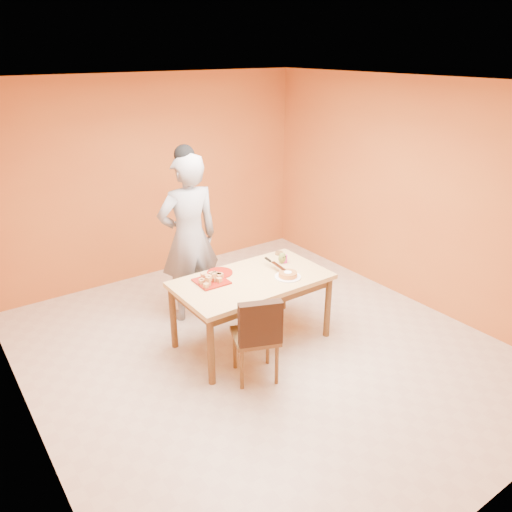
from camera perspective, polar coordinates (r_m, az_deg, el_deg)
floor at (r=5.42m, az=0.60°, el=-10.64°), size 5.00×5.00×0.00m
ceiling at (r=4.53m, az=0.74°, el=19.15°), size 5.00×5.00×0.00m
wall_back at (r=6.90m, az=-11.76°, el=8.63°), size 4.50×0.00×4.50m
wall_left at (r=4.03m, az=-26.28°, el=-3.76°), size 0.00×5.00×5.00m
wall_right at (r=6.34m, az=17.48°, el=6.79°), size 0.00×5.00×5.00m
dining_table at (r=5.24m, az=-0.48°, el=-3.50°), size 1.60×0.90×0.76m
dining_chair at (r=4.77m, az=0.06°, el=-8.99°), size 0.56×0.62×0.91m
pastry_pile at (r=5.11m, az=-5.14°, el=-2.36°), size 0.28×0.28×0.09m
person at (r=5.70m, az=-7.67°, el=1.99°), size 0.75×0.52×1.96m
pastry_platter at (r=5.13m, az=-5.12°, el=-2.91°), size 0.32×0.32×0.02m
red_dinner_plate at (r=5.32m, az=-4.17°, el=-1.92°), size 0.36×0.36×0.02m
white_cake_plate at (r=5.23m, az=3.65°, el=-2.39°), size 0.35×0.35×0.01m
sponge_cake at (r=5.22m, az=3.66°, el=-2.11°), size 0.26×0.26×0.04m
cake_server at (r=5.34m, az=2.54°, el=-1.14°), size 0.08×0.26×0.01m
egg_ornament at (r=5.55m, az=3.03°, el=-0.22°), size 0.12×0.11×0.12m
magenta_glass at (r=5.57m, az=3.29°, el=-0.32°), size 0.06×0.06×0.09m
checker_tin at (r=5.79m, az=2.66°, el=0.33°), size 0.10×0.10×0.03m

